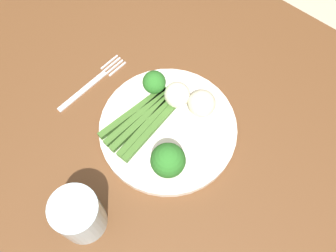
{
  "coord_description": "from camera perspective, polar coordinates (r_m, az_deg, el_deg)",
  "views": [
    {
      "loc": [
        0.19,
        -0.19,
        1.42
      ],
      "look_at": [
        0.01,
        0.05,
        0.76
      ],
      "focal_mm": 42.03,
      "sensor_mm": 36.0,
      "label": 1
    }
  ],
  "objects": [
    {
      "name": "fork",
      "position": [
        0.8,
        -10.93,
        6.13
      ],
      "size": [
        0.03,
        0.17,
        0.0
      ],
      "rotation": [
        0.0,
        0.0,
        1.47
      ],
      "color": "silver",
      "rests_on": "dining_table"
    },
    {
      "name": "asparagus_bundle",
      "position": [
        0.73,
        -3.73,
        0.79
      ],
      "size": [
        0.08,
        0.16,
        0.01
      ],
      "rotation": [
        0.0,
        0.0,
        4.63
      ],
      "color": "#3D6626",
      "rests_on": "plate"
    },
    {
      "name": "ground_plane",
      "position": [
        1.45,
        -1.5,
        -14.27
      ],
      "size": [
        6.0,
        6.0,
        0.02
      ],
      "primitive_type": "cube",
      "color": "#B7A88E"
    },
    {
      "name": "broccoli_front",
      "position": [
        0.73,
        -2.02,
        6.33
      ],
      "size": [
        0.04,
        0.04,
        0.05
      ],
      "color": "#568E33",
      "rests_on": "plate"
    },
    {
      "name": "cauliflower_mid",
      "position": [
        0.72,
        4.93,
        3.3
      ],
      "size": [
        0.05,
        0.05,
        0.05
      ],
      "primitive_type": "sphere",
      "color": "beige",
      "rests_on": "plate"
    },
    {
      "name": "water_glass",
      "position": [
        0.66,
        -12.95,
        -12.35
      ],
      "size": [
        0.08,
        0.08,
        0.1
      ],
      "primitive_type": "cylinder",
      "color": "silver",
      "rests_on": "dining_table"
    },
    {
      "name": "dining_table",
      "position": [
        0.83,
        -2.56,
        -6.05
      ],
      "size": [
        1.21,
        0.92,
        0.74
      ],
      "color": "brown",
      "rests_on": "ground_plane"
    },
    {
      "name": "broccoli_right",
      "position": [
        0.66,
        0.01,
        -5.04
      ],
      "size": [
        0.06,
        0.06,
        0.07
      ],
      "color": "#568E33",
      "rests_on": "plate"
    },
    {
      "name": "cauliflower_outer_edge",
      "position": [
        0.73,
        1.34,
        4.57
      ],
      "size": [
        0.05,
        0.05,
        0.05
      ],
      "primitive_type": "sphere",
      "color": "silver",
      "rests_on": "plate"
    },
    {
      "name": "plate",
      "position": [
        0.73,
        -0.0,
        -0.41
      ],
      "size": [
        0.26,
        0.26,
        0.01
      ],
      "primitive_type": "cylinder",
      "color": "silver",
      "rests_on": "dining_table"
    }
  ]
}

